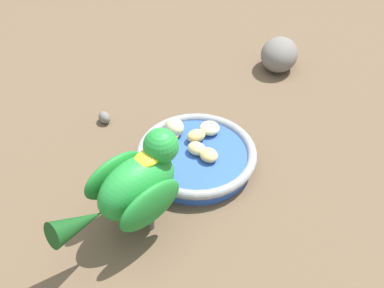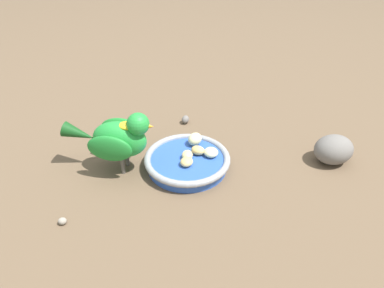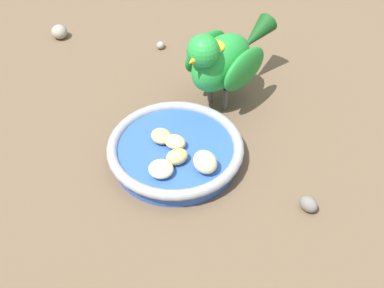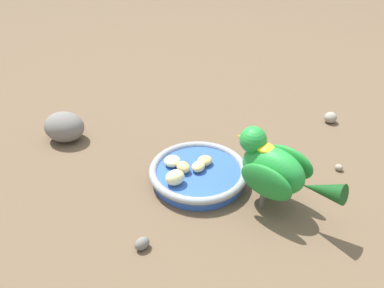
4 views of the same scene
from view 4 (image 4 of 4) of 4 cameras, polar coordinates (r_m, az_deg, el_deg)
The scene contains 12 objects.
ground_plane at distance 0.82m, azimuth 0.24°, elevation -5.04°, with size 4.00×4.00×0.00m, color brown.
feeding_bowl at distance 0.80m, azimuth 0.84°, elevation -4.34°, with size 0.20×0.20×0.03m.
apple_piece_0 at distance 0.81m, azimuth 1.84°, elevation -2.39°, with size 0.03×0.03×0.02m, color tan.
apple_piece_1 at distance 0.76m, azimuth -2.43°, elevation -4.79°, with size 0.04×0.03×0.03m, color beige.
apple_piece_2 at distance 0.81m, azimuth -2.73°, elevation -2.29°, with size 0.03×0.03×0.02m, color beige.
apple_piece_3 at distance 0.79m, azimuth 0.83°, elevation -3.39°, with size 0.03×0.03×0.02m, color #E5C67F.
apple_piece_4 at distance 0.79m, azimuth -1.26°, elevation -3.32°, with size 0.03×0.02×0.02m, color tan.
parrot at distance 0.72m, azimuth 11.75°, elevation -3.41°, with size 0.13×0.21×0.15m.
rock_large at distance 0.97m, azimuth -17.73°, elevation 2.34°, with size 0.09×0.08×0.07m, color slate.
pebble_0 at distance 0.89m, azimuth 20.18°, elevation -3.16°, with size 0.02×0.01×0.01m, color gray.
pebble_1 at distance 0.68m, azimuth -7.12°, elevation -13.87°, with size 0.03×0.02×0.02m, color slate.
pebble_2 at distance 1.06m, azimuth 19.13°, elevation 3.59°, with size 0.03×0.03×0.03m, color gray.
Camera 4 is at (0.60, 0.21, 0.51)m, focal length 37.46 mm.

